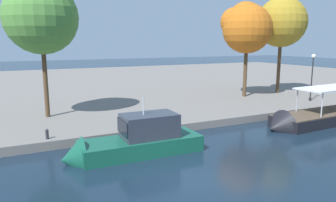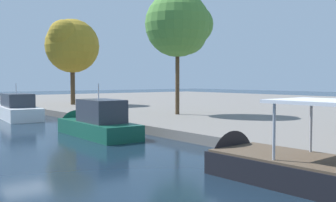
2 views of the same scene
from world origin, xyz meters
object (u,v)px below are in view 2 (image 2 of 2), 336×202
at_px(motor_yacht_2, 94,126).
at_px(mooring_bollard_1, 109,114).
at_px(tree_0, 182,26).
at_px(motor_yacht_1, 15,111).
at_px(mooring_bollard_0, 25,101).
at_px(tree_4, 72,45).

bearing_deg(motor_yacht_2, mooring_bollard_1, -37.65).
bearing_deg(tree_0, motor_yacht_1, -137.46).
relative_size(mooring_bollard_0, tree_0, 0.07).
relative_size(mooring_bollard_0, tree_4, 0.07).
distance_m(motor_yacht_1, mooring_bollard_1, 11.84).
bearing_deg(mooring_bollard_1, tree_4, 164.73).
bearing_deg(motor_yacht_2, tree_4, -19.52).
height_order(motor_yacht_1, tree_4, tree_4).
distance_m(motor_yacht_2, tree_0, 13.49).
height_order(tree_0, tree_4, tree_0).
xyz_separation_m(mooring_bollard_0, tree_0, (22.19, 6.71, 7.38)).
distance_m(mooring_bollard_0, tree_0, 24.33).
bearing_deg(tree_0, tree_4, -174.25).
distance_m(motor_yacht_1, motor_yacht_2, 15.55).
distance_m(motor_yacht_2, tree_4, 25.25).
relative_size(motor_yacht_1, tree_4, 1.04).
height_order(motor_yacht_2, mooring_bollard_0, motor_yacht_2).
height_order(motor_yacht_2, tree_4, tree_4).
bearing_deg(mooring_bollard_0, mooring_bollard_1, -0.47).
relative_size(motor_yacht_1, motor_yacht_2, 1.31).
relative_size(motor_yacht_1, tree_0, 1.02).
distance_m(motor_yacht_1, tree_0, 17.94).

